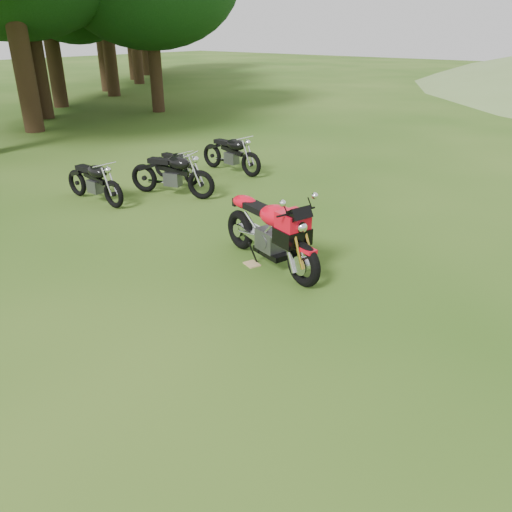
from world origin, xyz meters
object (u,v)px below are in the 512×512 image
Objects in this scene: vintage_moto_b at (176,164)px; vintage_moto_c at (231,152)px; sport_motorcycle at (270,226)px; vintage_moto_a at (94,180)px; vintage_moto_d at (171,172)px; plywood_board at (252,264)px.

vintage_moto_c is (0.52, 1.51, 0.11)m from vintage_moto_b.
sport_motorcycle is 5.86m from vintage_moto_c.
vintage_moto_a is 3.84m from vintage_moto_c.
vintage_moto_a is at bearing -143.36° from vintage_moto_d.
vintage_moto_c is (-4.11, 4.11, 0.52)m from plywood_board.
vintage_moto_d is at bearing -43.78° from vintage_moto_b.
sport_motorcycle reaches higher than vintage_moto_d.
plywood_board is 5.33m from vintage_moto_b.
vintage_moto_c reaches higher than vintage_moto_b.
sport_motorcycle reaches higher than vintage_moto_c.
vintage_moto_c is 2.41m from vintage_moto_d.
vintage_moto_a is at bearing -91.11° from vintage_moto_b.
vintage_moto_b is 1.23m from vintage_moto_d.
plywood_board is (-0.23, -0.17, -0.68)m from sport_motorcycle.
plywood_board is at bearing -4.14° from vintage_moto_a.
plywood_board is 0.12× the size of vintage_moto_d.
plywood_board is 5.83m from vintage_moto_c.
vintage_moto_c is at bearing 79.66° from vintage_moto_a.
vintage_moto_d is at bearing -79.61° from vintage_moto_c.
vintage_moto_c is at bearing 73.61° from vintage_moto_b.
vintage_moto_a is 2.28m from vintage_moto_b.
vintage_moto_a is (-5.01, 0.15, -0.19)m from sport_motorcycle.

